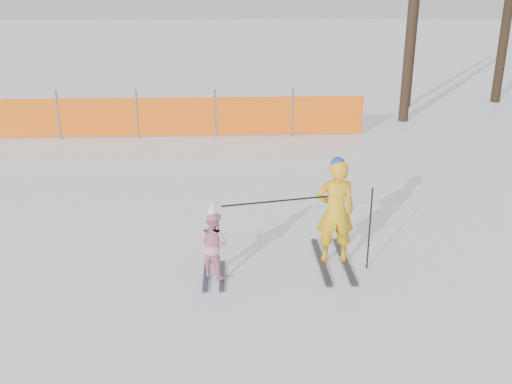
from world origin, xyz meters
TOP-DOWN VIEW (x-y plane):
  - ground at (0.00, 0.00)m, footprint 120.00×120.00m
  - adult at (1.09, 0.24)m, footprint 0.55×1.44m
  - child at (-0.60, -0.12)m, footprint 0.57×0.85m
  - ski_poles at (0.83, 0.05)m, footprint 2.04×0.33m
  - safety_fence at (-4.88, 7.48)m, footprint 15.89×0.06m
  - tree_trunks at (6.51, 10.64)m, footprint 4.25×2.98m

SIDE VIEW (x-z plane):
  - ground at x=0.00m, z-range 0.00..0.00m
  - child at x=-0.60m, z-range -0.05..1.06m
  - safety_fence at x=-4.88m, z-range -0.07..1.18m
  - adult at x=1.09m, z-range -0.01..1.57m
  - ski_poles at x=0.83m, z-range 0.23..1.44m
  - tree_trunks at x=6.51m, z-range -0.23..6.00m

